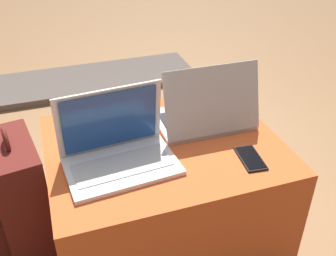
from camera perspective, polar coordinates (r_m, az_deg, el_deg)
name	(u,v)px	position (r m, az deg, el deg)	size (l,w,h in m)	color
ground_plane	(164,233)	(1.72, -0.56, -14.93)	(14.00, 14.00, 0.00)	olive
ottoman	(164,191)	(1.56, -0.60, -9.13)	(0.83, 0.67, 0.46)	maroon
laptop_near	(118,150)	(1.30, -7.31, -3.12)	(0.38, 0.26, 0.25)	silver
laptop_far	(205,113)	(1.49, 5.43, 2.18)	(0.36, 0.26, 0.26)	#B7B7BC
cell_phone	(250,158)	(1.36, 11.88, -4.32)	(0.08, 0.14, 0.01)	black
backpack	(19,203)	(1.60, -20.75, -10.09)	(0.25, 0.34, 0.57)	#5B1E19
fireplace_hearth	(99,79)	(2.95, -10.05, 7.08)	(1.40, 0.50, 0.04)	#564C47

